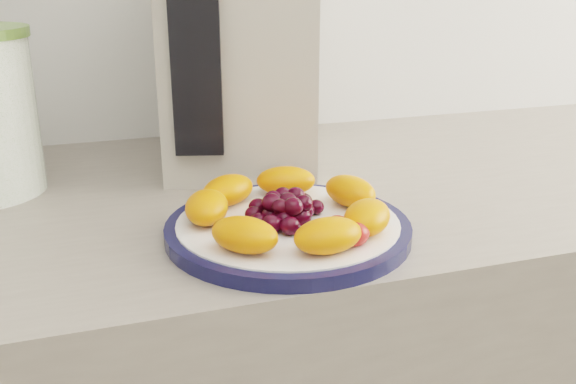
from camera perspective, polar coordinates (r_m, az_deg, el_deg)
name	(u,v)px	position (r m, az deg, el deg)	size (l,w,h in m)	color
plate_rim	(288,229)	(0.69, 0.00, -3.32)	(0.26, 0.26, 0.01)	#13163A
plate_face	(288,228)	(0.69, 0.00, -3.24)	(0.24, 0.24, 0.02)	white
appliance_body	(240,40)	(0.94, -4.31, 13.34)	(0.20, 0.28, 0.35)	#B8B0A0
appliance_panel	(195,49)	(0.80, -8.23, 12.46)	(0.06, 0.02, 0.26)	black
fruit_plate	(290,208)	(0.68, 0.14, -1.42)	(0.23, 0.23, 0.03)	#FF6709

